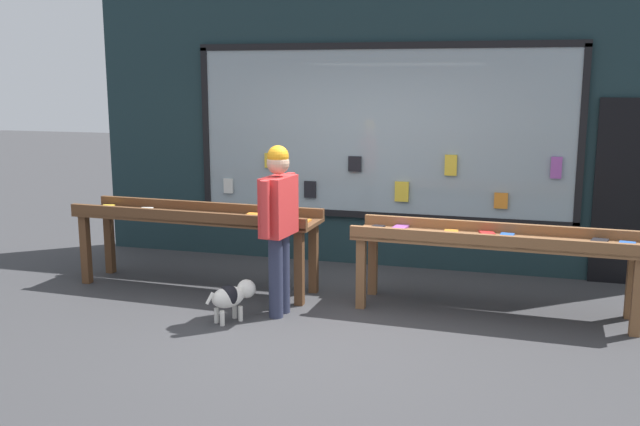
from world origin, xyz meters
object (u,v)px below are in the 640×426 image
(display_table_right, at_px, (495,245))
(person_browsing, at_px, (279,217))
(display_table_left, at_px, (196,222))
(small_dog, at_px, (232,296))

(display_table_right, bearing_deg, person_browsing, -162.74)
(person_browsing, bearing_deg, display_table_right, -66.12)
(display_table_left, height_order, display_table_right, display_table_left)
(small_dog, bearing_deg, display_table_right, -35.32)
(display_table_left, distance_m, display_table_right, 3.21)
(person_browsing, height_order, small_dog, person_browsing)
(display_table_right, distance_m, person_browsing, 2.14)
(display_table_left, distance_m, small_dog, 1.33)
(display_table_right, height_order, person_browsing, person_browsing)
(display_table_right, xyz_separation_m, small_dog, (-2.41, -0.93, -0.45))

